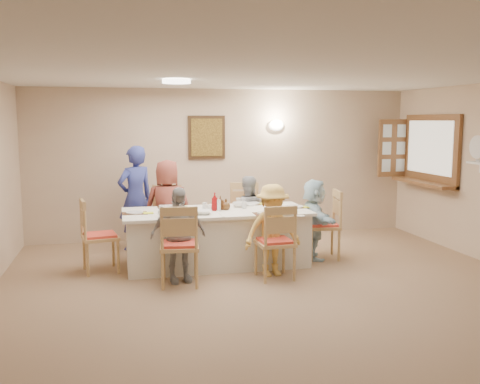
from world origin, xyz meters
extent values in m
plane|color=olive|center=(0.00, 0.00, 0.00)|extent=(7.00, 7.00, 0.00)
plane|color=beige|center=(0.00, 3.50, 1.25)|extent=(6.50, 0.00, 6.50)
plane|color=white|center=(0.00, 0.00, 2.50)|extent=(7.00, 7.00, 0.00)
cube|color=#382513|center=(-0.30, 3.47, 1.70)|extent=(0.62, 0.04, 0.72)
cube|color=black|center=(-0.30, 3.45, 1.70)|extent=(0.52, 0.02, 0.62)
ellipsoid|color=white|center=(0.90, 3.44, 1.90)|extent=(0.26, 0.09, 0.18)
cylinder|color=white|center=(-1.00, 1.50, 2.47)|extent=(0.36, 0.36, 0.05)
cube|color=brown|center=(3.21, 2.40, 1.50)|extent=(0.06, 1.50, 1.15)
cube|color=brown|center=(3.09, 2.40, 0.97)|extent=(0.30, 1.50, 0.05)
cube|color=brown|center=(2.95, 3.16, 1.50)|extent=(0.55, 0.04, 1.00)
cube|color=white|center=(-0.46, 1.74, 0.38)|extent=(2.53, 1.07, 0.76)
imported|color=brown|center=(-1.06, 2.42, 0.71)|extent=(0.86, 0.71, 1.42)
imported|color=#98999E|center=(0.14, 2.42, 0.57)|extent=(0.71, 0.63, 1.15)
imported|color=#A3A3A3|center=(-1.06, 1.06, 0.59)|extent=(0.79, 0.52, 1.18)
imported|color=#F3C05A|center=(0.14, 1.06, 0.59)|extent=(0.89, 0.66, 1.18)
imported|color=#C6EAF7|center=(0.96, 1.74, 0.58)|extent=(1.13, 0.52, 1.16)
imported|color=#323D91|center=(-1.51, 2.89, 0.80)|extent=(0.90, 0.86, 1.60)
cube|color=#472B19|center=(-1.06, 1.32, 0.76)|extent=(0.35, 0.26, 0.01)
cylinder|color=white|center=(-1.06, 1.32, 0.77)|extent=(0.22, 0.22, 0.01)
cube|color=#E8F533|center=(-0.88, 1.27, 0.77)|extent=(0.13, 0.13, 0.01)
cube|color=#472B19|center=(0.14, 1.32, 0.76)|extent=(0.34, 0.25, 0.01)
cylinder|color=white|center=(0.14, 1.32, 0.77)|extent=(0.26, 0.26, 0.02)
cube|color=#E8F533|center=(0.32, 1.27, 0.77)|extent=(0.15, 0.15, 0.01)
cube|color=#472B19|center=(-1.06, 2.16, 0.76)|extent=(0.34, 0.25, 0.01)
cylinder|color=white|center=(-1.06, 2.16, 0.77)|extent=(0.24, 0.24, 0.02)
cube|color=#E8F533|center=(-0.88, 2.11, 0.77)|extent=(0.14, 0.14, 0.01)
cube|color=#472B19|center=(0.14, 2.16, 0.76)|extent=(0.34, 0.25, 0.01)
cylinder|color=white|center=(0.14, 2.16, 0.77)|extent=(0.24, 0.24, 0.02)
cube|color=#E8F533|center=(0.32, 2.11, 0.77)|extent=(0.14, 0.14, 0.01)
cube|color=#472B19|center=(-1.56, 1.74, 0.76)|extent=(0.33, 0.24, 0.01)
cylinder|color=white|center=(-1.56, 1.74, 0.77)|extent=(0.23, 0.23, 0.01)
cube|color=#E8F533|center=(-1.38, 1.69, 0.77)|extent=(0.13, 0.13, 0.01)
cube|color=#472B19|center=(0.66, 1.74, 0.76)|extent=(0.33, 0.24, 0.01)
cylinder|color=white|center=(0.66, 1.74, 0.77)|extent=(0.26, 0.26, 0.02)
cube|color=#E8F533|center=(0.84, 1.69, 0.77)|extent=(0.14, 0.14, 0.01)
imported|color=white|center=(-1.22, 1.42, 0.80)|extent=(0.19, 0.19, 0.09)
imported|color=white|center=(-0.02, 2.29, 0.80)|extent=(0.14, 0.14, 0.08)
imported|color=white|center=(-0.68, 1.47, 0.79)|extent=(0.31, 0.31, 0.06)
imported|color=white|center=(-0.07, 1.95, 0.79)|extent=(0.21, 0.21, 0.07)
imported|color=#9F0D10|center=(-0.48, 1.72, 0.88)|extent=(0.12, 0.12, 0.25)
imported|color=#4F3115|center=(-0.39, 1.79, 0.86)|extent=(0.11, 0.11, 0.19)
imported|color=#4F3115|center=(-0.32, 1.75, 0.84)|extent=(0.17, 0.17, 0.15)
cylinder|color=silver|center=(-0.61, 1.79, 0.82)|extent=(0.07, 0.07, 0.10)
camera|label=1|loc=(-1.74, -5.36, 1.99)|focal=40.00mm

